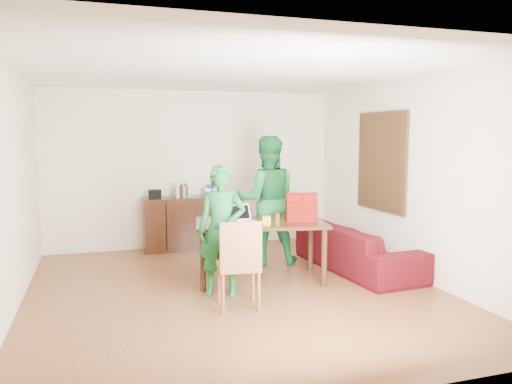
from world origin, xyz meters
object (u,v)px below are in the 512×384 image
object	(u,v)px
person_far	(267,200)
bottle	(277,218)
chair	(239,282)
laptop	(244,219)
red_bag	(301,210)
table	(261,229)
person_near	(222,230)
sofa	(357,248)

from	to	relation	value
person_far	bottle	xyz separation A→B (m)	(-0.25, -1.14, -0.08)
chair	bottle	world-z (taller)	chair
laptop	red_bag	distance (m)	0.79
table	red_bag	world-z (taller)	red_bag
table	person_near	distance (m)	0.78
chair	red_bag	xyz separation A→B (m)	(1.10, 0.82, 0.65)
laptop	chair	bearing A→B (deg)	-118.41
red_bag	person_near	bearing A→B (deg)	-148.51
chair	person_far	distance (m)	2.12
laptop	table	bearing A→B (deg)	-6.84
chair	person_far	xyz separation A→B (m)	(0.94, 1.78, 0.67)
chair	laptop	bearing A→B (deg)	77.57
person_near	person_far	size ratio (longest dim) A/B	0.82
person_near	red_bag	bearing A→B (deg)	36.49
table	chair	world-z (taller)	chair
laptop	red_bag	bearing A→B (deg)	-17.70
table	bottle	size ratio (longest dim) A/B	10.63
laptop	sofa	distance (m)	1.81
chair	person_near	bearing A→B (deg)	104.77
bottle	person_far	bearing A→B (deg)	77.60
table	chair	xyz separation A→B (m)	(-0.57, -0.95, -0.40)
bottle	sofa	xyz separation A→B (m)	(1.37, 0.39, -0.56)
person_far	table	bearing A→B (deg)	78.56
person_near	sofa	world-z (taller)	person_near
sofa	red_bag	bearing A→B (deg)	97.41
chair	laptop	xyz separation A→B (m)	(0.33, 0.94, 0.55)
chair	person_near	distance (m)	0.72
person_far	laptop	xyz separation A→B (m)	(-0.61, -0.84, -0.12)
person_far	sofa	size ratio (longest dim) A/B	0.87
table	laptop	world-z (taller)	laptop
laptop	bottle	world-z (taller)	laptop
sofa	laptop	bearing A→B (deg)	88.18
person_near	laptop	world-z (taller)	person_near
table	sofa	bearing A→B (deg)	14.23
laptop	bottle	bearing A→B (deg)	-49.41
chair	person_far	size ratio (longest dim) A/B	0.53
bottle	laptop	bearing A→B (deg)	139.46
red_bag	person_far	bearing A→B (deg)	116.14
laptop	red_bag	size ratio (longest dim) A/B	0.86
person_near	bottle	xyz separation A→B (m)	(0.76, 0.12, 0.09)
person_far	red_bag	distance (m)	0.97
red_bag	chair	bearing A→B (deg)	-126.73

